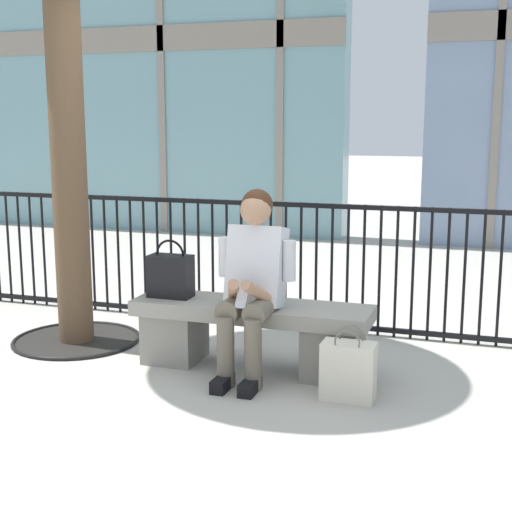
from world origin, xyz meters
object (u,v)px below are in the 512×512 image
(seated_person_with_phone, at_px, (252,278))
(stone_bench, at_px, (251,329))
(handbag_on_bench, at_px, (170,275))
(shopping_bag, at_px, (348,371))

(seated_person_with_phone, bearing_deg, stone_bench, 111.70)
(handbag_on_bench, distance_m, shopping_bag, 1.42)
(stone_bench, relative_size, shopping_bag, 3.59)
(stone_bench, xyz_separation_m, shopping_bag, (0.73, -0.35, -0.09))
(stone_bench, height_order, seated_person_with_phone, seated_person_with_phone)
(handbag_on_bench, height_order, shopping_bag, handbag_on_bench)
(stone_bench, xyz_separation_m, handbag_on_bench, (-0.58, -0.01, 0.33))
(seated_person_with_phone, relative_size, shopping_bag, 2.72)
(stone_bench, distance_m, handbag_on_bench, 0.67)
(seated_person_with_phone, relative_size, handbag_on_bench, 3.04)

